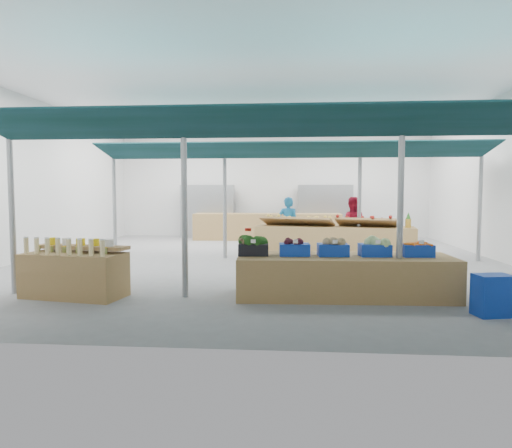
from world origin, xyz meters
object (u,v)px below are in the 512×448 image
at_px(fruit_counter, 334,243).
at_px(vendor_right, 352,225).
at_px(veg_counter, 344,276).
at_px(crate_stack, 493,295).
at_px(vendor_left, 288,225).
at_px(bottle_shelf, 76,272).

height_order(fruit_counter, vendor_right, vendor_right).
relative_size(veg_counter, crate_stack, 6.00).
bearing_deg(vendor_right, vendor_left, 8.40).
relative_size(crate_stack, vendor_left, 0.37).
bearing_deg(fruit_counter, veg_counter, -84.29).
xyz_separation_m(bottle_shelf, vendor_right, (5.29, 5.75, 0.40)).
height_order(vendor_left, vendor_right, same).
xyz_separation_m(fruit_counter, vendor_left, (-1.20, 1.10, 0.37)).
bearing_deg(vendor_left, crate_stack, 123.06).
relative_size(bottle_shelf, veg_counter, 0.50).
bearing_deg(bottle_shelf, crate_stack, 3.49).
xyz_separation_m(veg_counter, vendor_left, (-1.00, 5.39, 0.46)).
bearing_deg(fruit_counter, bottle_shelf, -126.83).
height_order(fruit_counter, crate_stack, fruit_counter).
relative_size(vendor_left, vendor_right, 1.00).
bearing_deg(vendor_right, bottle_shelf, 55.80).
bearing_deg(vendor_right, veg_counter, 89.94).
distance_m(bottle_shelf, fruit_counter, 6.60).
bearing_deg(fruit_counter, vendor_left, 145.89).
bearing_deg(bottle_shelf, vendor_right, 56.99).
xyz_separation_m(fruit_counter, crate_stack, (1.75, -5.34, -0.14)).
xyz_separation_m(crate_stack, vendor_left, (-2.95, 6.44, 0.51)).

